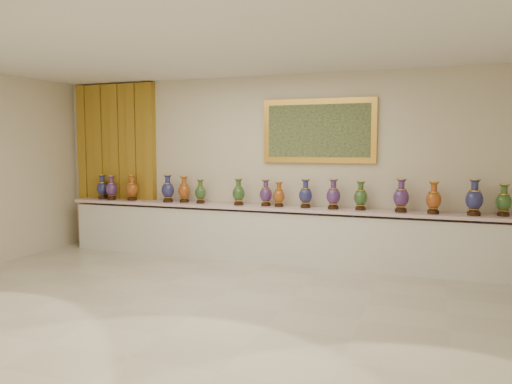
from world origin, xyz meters
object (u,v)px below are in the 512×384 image
at_px(vase_0, 102,188).
at_px(vase_2, 132,189).
at_px(vase_1, 111,189).
at_px(counter, 270,235).

bearing_deg(vase_0, vase_2, -2.61).
distance_m(vase_0, vase_2, 0.65).
height_order(vase_0, vase_1, vase_0).
distance_m(vase_0, vase_1, 0.24).
distance_m(counter, vase_0, 3.29).
bearing_deg(vase_0, vase_1, -11.45).
relative_size(counter, vase_0, 16.36).
relative_size(counter, vase_1, 16.73).
xyz_separation_m(vase_1, vase_2, (0.42, 0.02, 0.01)).
bearing_deg(vase_2, counter, 0.67).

